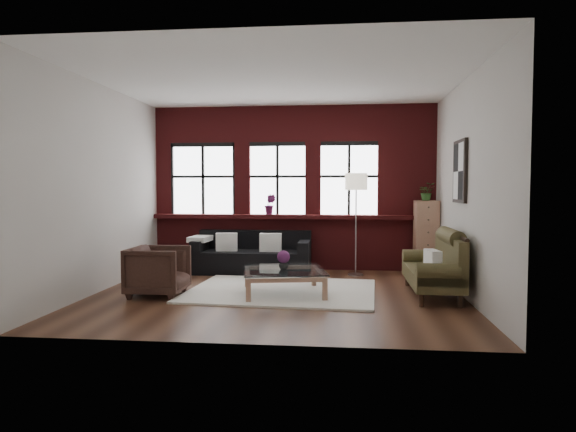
# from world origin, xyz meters

# --- Properties ---
(floor) EXTENTS (5.50, 5.50, 0.00)m
(floor) POSITION_xyz_m (0.00, 0.00, 0.00)
(floor) COLOR #3E2316
(floor) RESTS_ON ground
(ceiling) EXTENTS (5.50, 5.50, 0.00)m
(ceiling) POSITION_xyz_m (0.00, 0.00, 3.20)
(ceiling) COLOR white
(ceiling) RESTS_ON ground
(wall_back) EXTENTS (5.50, 0.00, 5.50)m
(wall_back) POSITION_xyz_m (0.00, 2.50, 1.60)
(wall_back) COLOR beige
(wall_back) RESTS_ON ground
(wall_front) EXTENTS (5.50, 0.00, 5.50)m
(wall_front) POSITION_xyz_m (0.00, -2.50, 1.60)
(wall_front) COLOR beige
(wall_front) RESTS_ON ground
(wall_left) EXTENTS (0.00, 5.00, 5.00)m
(wall_left) POSITION_xyz_m (-2.75, 0.00, 1.60)
(wall_left) COLOR beige
(wall_left) RESTS_ON ground
(wall_right) EXTENTS (0.00, 5.00, 5.00)m
(wall_right) POSITION_xyz_m (2.75, 0.00, 1.60)
(wall_right) COLOR beige
(wall_right) RESTS_ON ground
(brick_backwall) EXTENTS (5.50, 0.12, 3.20)m
(brick_backwall) POSITION_xyz_m (0.00, 2.44, 1.60)
(brick_backwall) COLOR maroon
(brick_backwall) RESTS_ON floor
(sill_ledge) EXTENTS (5.50, 0.30, 0.08)m
(sill_ledge) POSITION_xyz_m (0.00, 2.35, 1.04)
(sill_ledge) COLOR maroon
(sill_ledge) RESTS_ON brick_backwall
(window_left) EXTENTS (1.38, 0.10, 1.50)m
(window_left) POSITION_xyz_m (-1.80, 2.45, 1.75)
(window_left) COLOR black
(window_left) RESTS_ON brick_backwall
(window_mid) EXTENTS (1.38, 0.10, 1.50)m
(window_mid) POSITION_xyz_m (-0.30, 2.45, 1.75)
(window_mid) COLOR black
(window_mid) RESTS_ON brick_backwall
(window_right) EXTENTS (1.38, 0.10, 1.50)m
(window_right) POSITION_xyz_m (1.10, 2.45, 1.75)
(window_right) COLOR black
(window_right) RESTS_ON brick_backwall
(wall_poster) EXTENTS (0.05, 0.74, 0.94)m
(wall_poster) POSITION_xyz_m (2.72, 0.30, 1.85)
(wall_poster) COLOR black
(wall_poster) RESTS_ON wall_right
(shag_rug) EXTENTS (2.97, 2.40, 0.03)m
(shag_rug) POSITION_xyz_m (0.05, 0.19, 0.02)
(shag_rug) COLOR white
(shag_rug) RESTS_ON floor
(dark_sofa) EXTENTS (2.19, 0.88, 0.79)m
(dark_sofa) POSITION_xyz_m (-0.72, 1.90, 0.40)
(dark_sofa) COLOR black
(dark_sofa) RESTS_ON floor
(pillow_a) EXTENTS (0.42, 0.21, 0.34)m
(pillow_a) POSITION_xyz_m (-1.19, 1.80, 0.59)
(pillow_a) COLOR white
(pillow_a) RESTS_ON dark_sofa
(pillow_b) EXTENTS (0.40, 0.14, 0.34)m
(pillow_b) POSITION_xyz_m (-0.35, 1.80, 0.59)
(pillow_b) COLOR white
(pillow_b) RESTS_ON dark_sofa
(vintage_settee) EXTENTS (0.77, 1.74, 0.93)m
(vintage_settee) POSITION_xyz_m (2.30, 0.14, 0.46)
(vintage_settee) COLOR #433C1F
(vintage_settee) RESTS_ON floor
(pillow_settee) EXTENTS (0.20, 0.40, 0.34)m
(pillow_settee) POSITION_xyz_m (2.22, -0.39, 0.58)
(pillow_settee) COLOR white
(pillow_settee) RESTS_ON vintage_settee
(armchair) EXTENTS (0.83, 0.80, 0.74)m
(armchair) POSITION_xyz_m (-1.74, -0.30, 0.37)
(armchair) COLOR #311E18
(armchair) RESTS_ON floor
(coffee_table) EXTENTS (1.40, 1.40, 0.40)m
(coffee_table) POSITION_xyz_m (0.10, -0.05, 0.19)
(coffee_table) COLOR #A7765B
(coffee_table) RESTS_ON shag_rug
(vase) EXTENTS (0.18, 0.18, 0.15)m
(vase) POSITION_xyz_m (0.10, -0.05, 0.46)
(vase) COLOR #B2B2B2
(vase) RESTS_ON coffee_table
(flowers) EXTENTS (0.19, 0.19, 0.19)m
(flowers) POSITION_xyz_m (0.10, -0.05, 0.57)
(flowers) COLOR #66235A
(flowers) RESTS_ON vase
(drawer_chest) EXTENTS (0.42, 0.42, 1.37)m
(drawer_chest) POSITION_xyz_m (2.52, 2.07, 0.68)
(drawer_chest) COLOR #A7765B
(drawer_chest) RESTS_ON floor
(potted_plant_top) EXTENTS (0.30, 0.26, 0.33)m
(potted_plant_top) POSITION_xyz_m (2.52, 2.07, 1.53)
(potted_plant_top) COLOR #2D5923
(potted_plant_top) RESTS_ON drawer_chest
(floor_lamp) EXTENTS (0.40, 0.40, 2.02)m
(floor_lamp) POSITION_xyz_m (1.22, 1.79, 1.01)
(floor_lamp) COLOR #A5A5A8
(floor_lamp) RESTS_ON floor
(sill_plant) EXTENTS (0.24, 0.21, 0.40)m
(sill_plant) POSITION_xyz_m (-0.43, 2.32, 1.28)
(sill_plant) COLOR #66235A
(sill_plant) RESTS_ON sill_ledge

